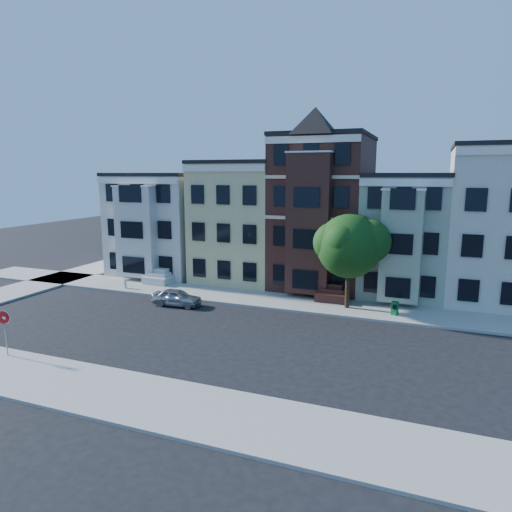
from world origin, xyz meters
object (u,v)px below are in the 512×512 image
at_px(fire_hydrant, 125,284).
at_px(stop_sign, 5,330).
at_px(street_tree, 349,251).
at_px(parked_car, 177,297).
at_px(newspaper_box, 395,308).

xyz_separation_m(fire_hydrant, stop_sign, (3.01, -13.60, 1.04)).
bearing_deg(stop_sign, street_tree, 57.20).
bearing_deg(parked_car, street_tree, -77.47).
relative_size(parked_car, newspaper_box, 4.02).
distance_m(fire_hydrant, stop_sign, 13.96).
distance_m(street_tree, parked_car, 12.43).
height_order(newspaper_box, fire_hydrant, newspaper_box).
xyz_separation_m(street_tree, stop_sign, (-14.59, -14.67, -2.64)).
distance_m(street_tree, fire_hydrant, 18.01).
distance_m(street_tree, newspaper_box, 4.81).
relative_size(street_tree, newspaper_box, 9.02).
distance_m(newspaper_box, fire_hydrant, 20.81).
xyz_separation_m(newspaper_box, stop_sign, (-17.80, -14.12, 0.90)).
bearing_deg(street_tree, newspaper_box, -9.71).
distance_m(street_tree, stop_sign, 20.86).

